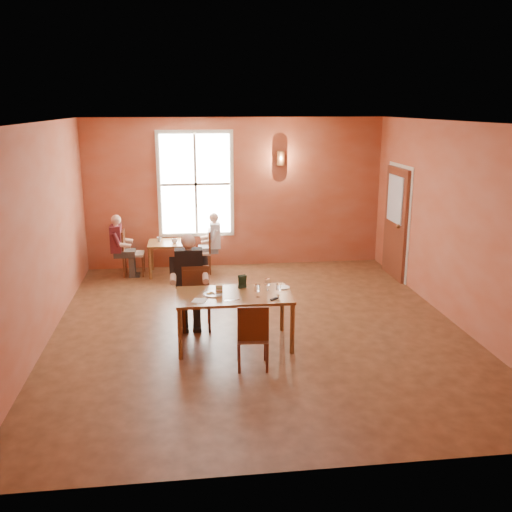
{
  "coord_description": "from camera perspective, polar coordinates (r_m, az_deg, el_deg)",
  "views": [
    {
      "loc": [
        -1.03,
        -7.93,
        3.22
      ],
      "look_at": [
        0.0,
        0.2,
        1.05
      ],
      "focal_mm": 40.0,
      "sensor_mm": 36.0,
      "label": 1
    }
  ],
  "objects": [
    {
      "name": "diner_main",
      "position": [
        8.36,
        -6.02,
        -3.01
      ],
      "size": [
        0.54,
        0.54,
        1.34
      ],
      "primitive_type": null,
      "rotation": [
        0.0,
        0.0,
        3.14
      ],
      "color": "#40271E",
      "rests_on": "ground"
    },
    {
      "name": "ground",
      "position": [
        8.62,
        0.17,
        -7.1
      ],
      "size": [
        6.0,
        7.0,
        0.01
      ],
      "primitive_type": "cube",
      "color": "brown",
      "rests_on": "ground"
    },
    {
      "name": "goblet_c",
      "position": [
        7.63,
        0.14,
        -3.45
      ],
      "size": [
        0.09,
        0.09,
        0.19
      ],
      "primitive_type": null,
      "rotation": [
        0.0,
        0.0,
        -0.29
      ],
      "color": "white",
      "rests_on": "main_table"
    },
    {
      "name": "wall_front",
      "position": [
        4.86,
        5.53,
        -5.97
      ],
      "size": [
        6.0,
        0.04,
        3.0
      ],
      "primitive_type": "cube",
      "color": "brown",
      "rests_on": "ground"
    },
    {
      "name": "diner_maroon",
      "position": [
        11.29,
        -12.34,
        1.01
      ],
      "size": [
        0.47,
        0.47,
        1.18
      ],
      "primitive_type": null,
      "rotation": [
        0.0,
        0.0,
        -1.57
      ],
      "color": "maroon",
      "rests_on": "ground"
    },
    {
      "name": "wall_back",
      "position": [
        11.6,
        -2.06,
        6.3
      ],
      "size": [
        6.0,
        0.04,
        3.0
      ],
      "primitive_type": "cube",
      "color": "brown",
      "rests_on": "ground"
    },
    {
      "name": "goblet_b",
      "position": [
        7.7,
        2.26,
        -3.34
      ],
      "size": [
        0.09,
        0.09,
        0.17
      ],
      "primitive_type": null,
      "rotation": [
        0.0,
        0.0,
        0.31
      ],
      "color": "white",
      "rests_on": "main_table"
    },
    {
      "name": "chair_diner_white",
      "position": [
        11.28,
        -5.56,
        0.45
      ],
      "size": [
        0.38,
        0.38,
        0.86
      ],
      "primitive_type": null,
      "rotation": [
        0.0,
        0.0,
        1.57
      ],
      "color": "#54321C",
      "rests_on": "ground"
    },
    {
      "name": "chair_empty",
      "position": [
        7.21,
        -0.36,
        -7.9
      ],
      "size": [
        0.41,
        0.41,
        0.87
      ],
      "primitive_type": null,
      "rotation": [
        0.0,
        0.0,
        -0.07
      ],
      "color": "brown",
      "rests_on": "ground"
    },
    {
      "name": "goblet_a",
      "position": [
        7.89,
        1.18,
        -2.83
      ],
      "size": [
        0.09,
        0.09,
        0.19
      ],
      "primitive_type": null,
      "rotation": [
        0.0,
        0.0,
        0.31
      ],
      "color": "white",
      "rests_on": "main_table"
    },
    {
      "name": "wall_left",
      "position": [
        8.35,
        -20.72,
        1.97
      ],
      "size": [
        0.04,
        7.0,
        3.0
      ],
      "primitive_type": "cube",
      "color": "brown",
      "rests_on": "ground"
    },
    {
      "name": "napkin",
      "position": [
        7.55,
        -5.68,
        -4.46
      ],
      "size": [
        0.22,
        0.22,
        0.01
      ],
      "primitive_type": "cube",
      "rotation": [
        0.0,
        0.0,
        -0.31
      ],
      "color": "white",
      "rests_on": "main_table"
    },
    {
      "name": "second_table",
      "position": [
        11.31,
        -8.84,
        -0.2
      ],
      "size": [
        0.72,
        0.72,
        0.64
      ],
      "primitive_type": null,
      "color": "brown",
      "rests_on": "ground"
    },
    {
      "name": "wall_sconce",
      "position": [
        11.53,
        2.47,
        9.75
      ],
      "size": [
        0.16,
        0.16,
        0.28
      ],
      "primitive_type": "cylinder",
      "color": "brown",
      "rests_on": "wall_back"
    },
    {
      "name": "plate_food",
      "position": [
        7.77,
        -4.34,
        -3.77
      ],
      "size": [
        0.32,
        0.32,
        0.03
      ],
      "primitive_type": "cylinder",
      "rotation": [
        0.0,
        0.0,
        -0.29
      ],
      "color": "silver",
      "rests_on": "main_table"
    },
    {
      "name": "sunglasses",
      "position": [
        7.57,
        1.85,
        -4.3
      ],
      "size": [
        0.13,
        0.12,
        0.02
      ],
      "primitive_type": "cube",
      "rotation": [
        0.0,
        0.0,
        0.68
      ],
      "color": "black",
      "rests_on": "main_table"
    },
    {
      "name": "wall_right",
      "position": [
        9.06,
        19.38,
        3.04
      ],
      "size": [
        0.04,
        7.0,
        3.0
      ],
      "primitive_type": "cube",
      "color": "brown",
      "rests_on": "ground"
    },
    {
      "name": "main_table",
      "position": [
        7.9,
        -2.21,
        -6.35
      ],
      "size": [
        1.56,
        0.88,
        0.73
      ],
      "primitive_type": null,
      "color": "brown",
      "rests_on": "ground"
    },
    {
      "name": "side_plate",
      "position": [
        8.04,
        2.74,
        -3.16
      ],
      "size": [
        0.24,
        0.24,
        0.01
      ],
      "primitive_type": "cylinder",
      "rotation": [
        0.0,
        0.0,
        -0.4
      ],
      "color": "white",
      "rests_on": "main_table"
    },
    {
      "name": "chair_diner_maroon",
      "position": [
        11.32,
        -12.15,
        0.32
      ],
      "size": [
        0.4,
        0.4,
        0.9
      ],
      "primitive_type": null,
      "rotation": [
        0.0,
        0.0,
        -1.57
      ],
      "color": "brown",
      "rests_on": "ground"
    },
    {
      "name": "cup_b",
      "position": [
        11.32,
        -9.66,
        1.66
      ],
      "size": [
        0.11,
        0.11,
        0.09
      ],
      "primitive_type": "imported",
      "rotation": [
        0.0,
        0.0,
        -0.29
      ],
      "color": "white",
      "rests_on": "second_table"
    },
    {
      "name": "cup_a",
      "position": [
        11.14,
        -8.16,
        1.51
      ],
      "size": [
        0.14,
        0.14,
        0.08
      ],
      "primitive_type": "imported",
      "rotation": [
        0.0,
        0.0,
        0.35
      ],
      "color": "white",
      "rests_on": "second_table"
    },
    {
      "name": "chair_diner_main",
      "position": [
        8.46,
        -5.99,
        -4.32
      ],
      "size": [
        0.4,
        0.4,
        0.91
      ],
      "primitive_type": null,
      "rotation": [
        0.0,
        0.0,
        3.14
      ],
      "color": "#602B18",
      "rests_on": "ground"
    },
    {
      "name": "menu_stand",
      "position": [
        8.0,
        -1.38,
        -2.58
      ],
      "size": [
        0.13,
        0.09,
        0.19
      ],
      "primitive_type": "cube",
      "rotation": [
        0.0,
        0.0,
        0.36
      ],
      "color": "black",
      "rests_on": "main_table"
    },
    {
      "name": "window",
      "position": [
        11.48,
        -6.06,
        7.15
      ],
      "size": [
        1.36,
        0.1,
        1.96
      ],
      "primitive_type": "cube",
      "color": "white",
      "rests_on": "wall_back"
    },
    {
      "name": "sandwich",
      "position": [
        7.79,
        -3.7,
        -3.4
      ],
      "size": [
        0.09,
        0.09,
        0.11
      ],
      "primitive_type": "cube",
      "rotation": [
        0.0,
        0.0,
        0.0
      ],
      "color": "tan",
      "rests_on": "main_table"
    },
    {
      "name": "ceiling",
      "position": [
        8.0,
        0.19,
        13.26
      ],
      "size": [
        6.0,
        7.0,
        0.04
      ],
      "primitive_type": "cube",
      "color": "white",
      "rests_on": "wall_back"
    },
    {
      "name": "door",
      "position": [
        11.18,
        13.74,
        3.22
      ],
      "size": [
        0.12,
        1.04,
        2.1
      ],
      "primitive_type": "cube",
      "color": "maroon",
      "rests_on": "ground"
    },
    {
      "name": "knife",
      "position": [
        7.54,
        -2.42,
        -4.44
      ],
      "size": [
        0.21,
        0.05,
        0.0
      ],
      "primitive_type": "cube",
      "rotation": [
        0.0,
        0.0,
        0.16
      ],
      "color": "silver",
      "rests_on": "main_table"
    },
    {
      "name": "diner_white",
      "position": [
        11.25,
        -5.42,
        1.15
      ],
      "size": [
        0.46,
        0.46,
        1.14
      ],
      "primitive_type": null,
      "rotation": [
        0.0,
        0.0,
        1.57
      ],
      "color": "white",
      "rests_on": "ground"
    }
  ]
}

